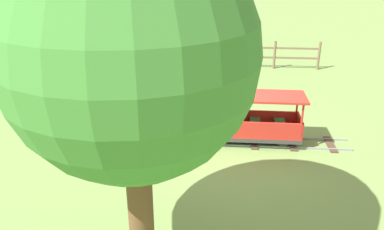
{
  "coord_description": "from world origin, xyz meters",
  "views": [
    {
      "loc": [
        -7.09,
        -0.25,
        3.55
      ],
      "look_at": [
        0.0,
        0.35,
        0.55
      ],
      "focal_mm": 36.37,
      "sensor_mm": 36.0,
      "label": 1
    }
  ],
  "objects_px": {
    "oak_tree_near": "(131,56)",
    "passenger_car": "(243,123)",
    "locomotive": "(146,116)",
    "conductor_person": "(152,114)"
  },
  "relations": [
    {
      "from": "conductor_person",
      "to": "oak_tree_near",
      "type": "distance_m",
      "value": 2.92
    },
    {
      "from": "passenger_car",
      "to": "oak_tree_near",
      "type": "height_order",
      "value": "oak_tree_near"
    },
    {
      "from": "locomotive",
      "to": "oak_tree_near",
      "type": "bearing_deg",
      "value": -169.71
    },
    {
      "from": "passenger_car",
      "to": "conductor_person",
      "type": "bearing_deg",
      "value": 120.68
    },
    {
      "from": "conductor_person",
      "to": "oak_tree_near",
      "type": "height_order",
      "value": "oak_tree_near"
    },
    {
      "from": "conductor_person",
      "to": "oak_tree_near",
      "type": "xyz_separation_m",
      "value": [
        -2.41,
        -0.29,
        1.64
      ]
    },
    {
      "from": "oak_tree_near",
      "to": "locomotive",
      "type": "bearing_deg",
      "value": 10.29
    },
    {
      "from": "oak_tree_near",
      "to": "passenger_car",
      "type": "bearing_deg",
      "value": -21.64
    },
    {
      "from": "locomotive",
      "to": "conductor_person",
      "type": "bearing_deg",
      "value": -161.28
    },
    {
      "from": "locomotive",
      "to": "passenger_car",
      "type": "xyz_separation_m",
      "value": [
        0.0,
        -1.95,
        -0.06
      ]
    }
  ]
}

